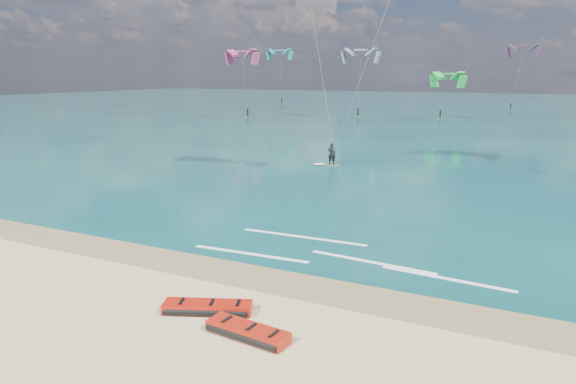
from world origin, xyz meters
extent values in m
plane|color=tan|center=(0.00, 40.00, 0.00)|extent=(320.00, 320.00, 0.00)
cube|color=olive|center=(0.00, 3.00, 0.00)|extent=(320.00, 2.40, 0.01)
cube|color=#0B3A3C|center=(0.00, 104.00, 0.02)|extent=(320.00, 200.00, 0.04)
cube|color=#B9DE1A|center=(-5.02, 26.89, 0.07)|extent=(1.46, 0.81, 0.06)
imported|color=black|center=(-5.02, 26.89, 1.02)|extent=(0.74, 0.55, 1.85)
cylinder|color=black|center=(-4.71, 26.58, 1.28)|extent=(0.55, 0.20, 0.04)
cube|color=white|center=(0.74, 8.10, 0.04)|extent=(6.21, 0.47, 0.01)
cube|color=white|center=(7.67, 5.84, 0.04)|extent=(4.99, 0.60, 0.01)
cube|color=white|center=(-0.37, 5.00, 0.04)|extent=(5.37, 0.53, 0.01)
cube|color=white|center=(4.62, 6.30, 0.04)|extent=(5.35, 0.62, 0.01)
camera|label=1|loc=(10.11, -13.03, 7.59)|focal=32.00mm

